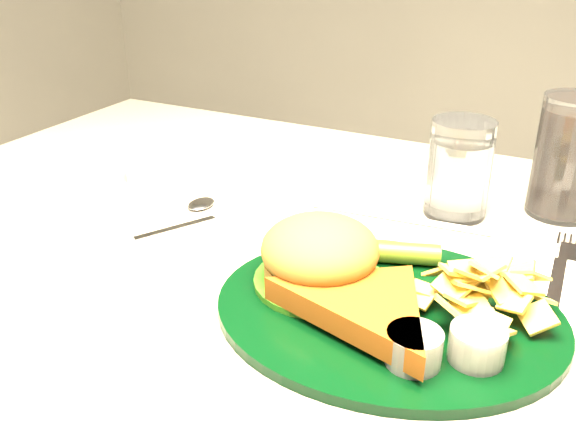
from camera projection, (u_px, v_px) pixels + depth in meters
name	position (u px, v px, depth m)	size (l,w,h in m)	color
dinner_plate	(390.00, 283.00, 0.56)	(0.31, 0.26, 0.07)	black
water_glass	(459.00, 169.00, 0.74)	(0.07, 0.07, 0.12)	white
cola_glass	(569.00, 157.00, 0.74)	(0.08, 0.08, 0.14)	black
fork_napkin	(556.00, 286.00, 0.61)	(0.13, 0.17, 0.01)	white
spoon	(175.00, 226.00, 0.73)	(0.04, 0.13, 0.01)	silver
ramekin	(144.00, 169.00, 0.86)	(0.05, 0.05, 0.03)	white
wrapped_straw	(399.00, 218.00, 0.75)	(0.21, 0.08, 0.01)	white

